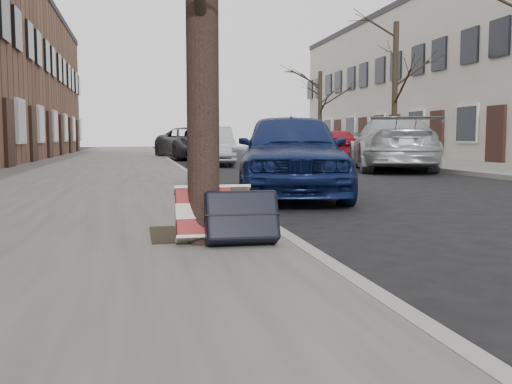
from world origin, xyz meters
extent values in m
plane|color=black|center=(0.00, 0.00, 0.00)|extent=(120.00, 120.00, 0.00)
cube|color=slate|center=(-3.70, 15.00, 0.06)|extent=(5.00, 70.00, 0.12)
cube|color=gray|center=(7.80, 15.00, 0.06)|extent=(4.00, 70.00, 0.12)
cube|color=black|center=(-2.00, 1.20, 0.13)|extent=(0.85, 0.85, 0.02)
cube|color=maroon|center=(-1.93, 0.77, 0.35)|extent=(0.60, 0.33, 0.46)
cube|color=black|center=(-1.73, 0.60, 0.35)|extent=(0.59, 0.35, 0.46)
imported|color=#101C4A|center=(-0.04, 5.31, 0.71)|extent=(2.46, 4.42, 1.42)
imported|color=#ACB0B5|center=(0.06, 16.34, 0.69)|extent=(1.76, 4.27, 1.37)
imported|color=#313135|center=(-0.07, 21.98, 0.73)|extent=(3.35, 5.59, 1.45)
imported|color=#A4A8AB|center=(4.96, 12.11, 0.79)|extent=(3.69, 5.83, 1.57)
imported|color=maroon|center=(4.96, 17.78, 0.68)|extent=(1.68, 4.01, 1.36)
cylinder|color=black|center=(7.20, 16.68, 2.73)|extent=(0.22, 0.22, 5.23)
cylinder|color=black|center=(7.20, 25.75, 2.32)|extent=(0.22, 0.22, 4.40)
camera|label=1|loc=(-2.54, -3.80, 0.97)|focal=40.00mm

